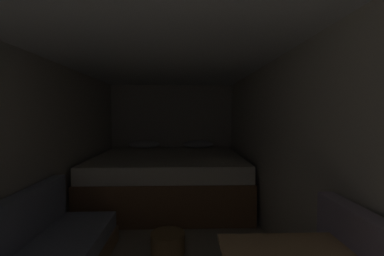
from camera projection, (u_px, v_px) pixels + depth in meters
name	position (u px, v px, depth m)	size (l,w,h in m)	color
ground_plane	(160.00, 255.00, 2.56)	(7.31, 7.31, 0.00)	#A39984
wall_back	(172.00, 135.00, 5.18)	(2.47, 0.05, 1.96)	beige
wall_left	(31.00, 157.00, 2.47)	(0.05, 5.31, 1.96)	beige
wall_right	(283.00, 156.00, 2.55)	(0.05, 5.31, 1.96)	beige
ceiling_slab	(159.00, 51.00, 2.45)	(2.47, 5.31, 0.05)	white
bed	(169.00, 178.00, 4.14)	(2.25, 2.03, 0.89)	brown
wicker_basket	(168.00, 243.00, 2.61)	(0.34, 0.34, 0.20)	olive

